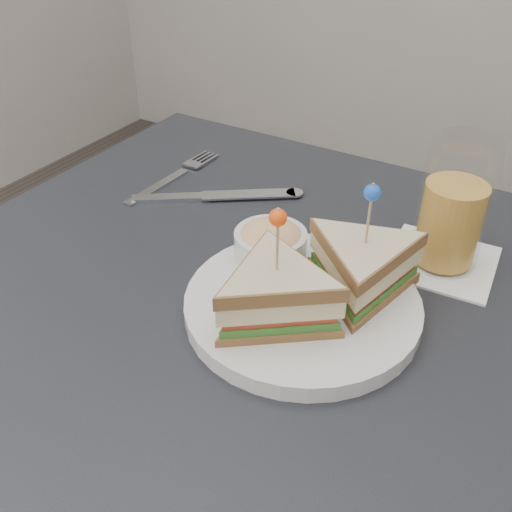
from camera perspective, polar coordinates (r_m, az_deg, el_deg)
name	(u,v)px	position (r m, az deg, el deg)	size (l,w,h in m)	color
table	(245,343)	(0.69, -1.15, -8.71)	(0.80, 0.80, 0.75)	black
plate_meal	(311,282)	(0.60, 5.49, -2.57)	(0.29, 0.29, 0.15)	silver
cutlery_fork	(177,175)	(0.89, -7.91, 8.05)	(0.03, 0.20, 0.01)	silver
cutlery_knife	(210,196)	(0.82, -4.62, 5.98)	(0.21, 0.16, 0.01)	silver
drink_set	(452,212)	(0.69, 19.02, 4.14)	(0.13, 0.13, 0.16)	white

